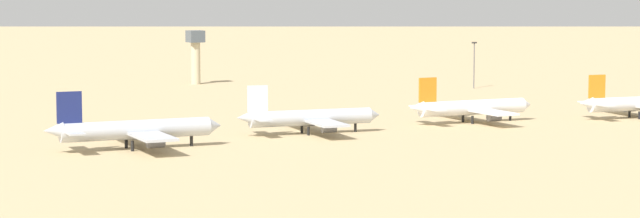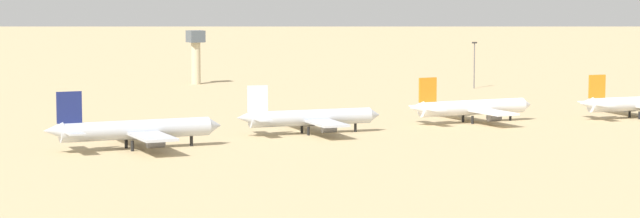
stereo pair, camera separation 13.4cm
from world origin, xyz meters
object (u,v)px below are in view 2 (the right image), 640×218
(parked_jet_navy_3, at_px, (134,130))
(parked_jet_orange_6, at_px, (638,104))
(control_tower, at_px, (196,52))
(parked_jet_white_4, at_px, (309,118))
(parked_jet_orange_5, at_px, (471,108))
(light_pole_east, at_px, (474,62))

(parked_jet_navy_3, relative_size, parked_jet_orange_6, 1.09)
(control_tower, bearing_deg, parked_jet_navy_3, -116.85)
(parked_jet_navy_3, xyz_separation_m, parked_jet_white_4, (43.90, 6.02, -0.33))
(parked_jet_white_4, height_order, parked_jet_orange_5, parked_jet_orange_5)
(parked_jet_navy_3, height_order, control_tower, control_tower)
(parked_jet_navy_3, relative_size, parked_jet_white_4, 1.09)
(light_pole_east, bearing_deg, parked_jet_orange_6, -99.77)
(parked_jet_orange_5, relative_size, control_tower, 1.91)
(parked_jet_white_4, xyz_separation_m, parked_jet_orange_6, (89.04, -10.20, -0.02))
(parked_jet_orange_6, distance_m, light_pole_east, 95.66)
(parked_jet_orange_6, height_order, control_tower, control_tower)
(control_tower, height_order, light_pole_east, control_tower)
(parked_jet_white_4, height_order, parked_jet_orange_6, parked_jet_white_4)
(control_tower, distance_m, light_pole_east, 94.49)
(parked_jet_orange_5, height_order, light_pole_east, light_pole_east)
(control_tower, bearing_deg, parked_jet_orange_5, -84.34)
(parked_jet_white_4, bearing_deg, parked_jet_orange_6, 1.10)
(control_tower, bearing_deg, parked_jet_orange_6, -69.46)
(parked_jet_white_4, bearing_deg, light_pole_east, 46.21)
(parked_jet_white_4, bearing_deg, parked_jet_navy_3, -164.56)
(parked_jet_navy_3, bearing_deg, parked_jet_white_4, 11.87)
(parked_jet_orange_5, xyz_separation_m, parked_jet_orange_6, (43.39, -11.45, -0.05))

